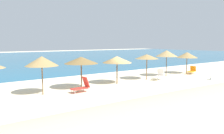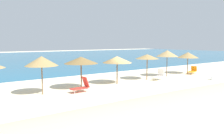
{
  "view_description": "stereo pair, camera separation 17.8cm",
  "coord_description": "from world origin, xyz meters",
  "px_view_note": "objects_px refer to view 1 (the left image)",
  "views": [
    {
      "loc": [
        -12.69,
        -14.48,
        3.67
      ],
      "look_at": [
        -1.34,
        0.72,
        1.58
      ],
      "focal_mm": 36.11,
      "sensor_mm": 36.0,
      "label": 1
    },
    {
      "loc": [
        -12.55,
        -14.58,
        3.67
      ],
      "look_at": [
        -1.34,
        0.72,
        1.58
      ],
      "focal_mm": 36.11,
      "sensor_mm": 36.0,
      "label": 2
    }
  ],
  "objects_px": {
    "beach_umbrella_6": "(187,55)",
    "lounge_chair_2": "(159,75)",
    "beach_umbrella_5": "(167,53)",
    "cooler_box": "(213,78)",
    "beach_umbrella_3": "(117,60)",
    "beach_umbrella_4": "(147,57)",
    "lounge_chair_1": "(82,86)",
    "beach_umbrella_1": "(42,61)",
    "lounge_chair_0": "(192,71)",
    "beach_umbrella_2": "(81,60)"
  },
  "relations": [
    {
      "from": "lounge_chair_1",
      "to": "lounge_chair_2",
      "type": "relative_size",
      "value": 0.91
    },
    {
      "from": "beach_umbrella_4",
      "to": "cooler_box",
      "type": "bearing_deg",
      "value": -37.35
    },
    {
      "from": "lounge_chair_2",
      "to": "beach_umbrella_4",
      "type": "bearing_deg",
      "value": 33.79
    },
    {
      "from": "beach_umbrella_1",
      "to": "lounge_chair_2",
      "type": "distance_m",
      "value": 11.51
    },
    {
      "from": "beach_umbrella_1",
      "to": "beach_umbrella_2",
      "type": "relative_size",
      "value": 1.02
    },
    {
      "from": "beach_umbrella_4",
      "to": "cooler_box",
      "type": "distance_m",
      "value": 6.87
    },
    {
      "from": "beach_umbrella_1",
      "to": "beach_umbrella_2",
      "type": "height_order",
      "value": "beach_umbrella_1"
    },
    {
      "from": "lounge_chair_0",
      "to": "lounge_chair_1",
      "type": "relative_size",
      "value": 1.2
    },
    {
      "from": "beach_umbrella_1",
      "to": "lounge_chair_0",
      "type": "distance_m",
      "value": 17.78
    },
    {
      "from": "beach_umbrella_4",
      "to": "beach_umbrella_5",
      "type": "relative_size",
      "value": 0.89
    },
    {
      "from": "beach_umbrella_6",
      "to": "cooler_box",
      "type": "relative_size",
      "value": 5.02
    },
    {
      "from": "beach_umbrella_6",
      "to": "lounge_chair_2",
      "type": "height_order",
      "value": "beach_umbrella_6"
    },
    {
      "from": "beach_umbrella_5",
      "to": "lounge_chair_2",
      "type": "relative_size",
      "value": 1.83
    },
    {
      "from": "beach_umbrella_3",
      "to": "beach_umbrella_4",
      "type": "bearing_deg",
      "value": -0.43
    },
    {
      "from": "beach_umbrella_3",
      "to": "beach_umbrella_6",
      "type": "height_order",
      "value": "beach_umbrella_6"
    },
    {
      "from": "beach_umbrella_4",
      "to": "lounge_chair_2",
      "type": "bearing_deg",
      "value": -40.91
    },
    {
      "from": "beach_umbrella_1",
      "to": "beach_umbrella_3",
      "type": "height_order",
      "value": "beach_umbrella_1"
    },
    {
      "from": "beach_umbrella_6",
      "to": "cooler_box",
      "type": "bearing_deg",
      "value": -111.9
    },
    {
      "from": "beach_umbrella_3",
      "to": "beach_umbrella_5",
      "type": "xyz_separation_m",
      "value": [
        6.98,
        0.28,
        0.32
      ]
    },
    {
      "from": "lounge_chair_0",
      "to": "cooler_box",
      "type": "xyz_separation_m",
      "value": [
        -2.03,
        -3.76,
        -0.17
      ]
    },
    {
      "from": "beach_umbrella_6",
      "to": "lounge_chair_2",
      "type": "bearing_deg",
      "value": -170.08
    },
    {
      "from": "beach_umbrella_3",
      "to": "lounge_chair_2",
      "type": "relative_size",
      "value": 1.7
    },
    {
      "from": "beach_umbrella_2",
      "to": "lounge_chair_0",
      "type": "relative_size",
      "value": 1.58
    },
    {
      "from": "beach_umbrella_1",
      "to": "lounge_chair_0",
      "type": "xyz_separation_m",
      "value": [
        17.66,
        -0.08,
        -2.01
      ]
    },
    {
      "from": "beach_umbrella_5",
      "to": "lounge_chair_1",
      "type": "relative_size",
      "value": 2.01
    },
    {
      "from": "beach_umbrella_4",
      "to": "lounge_chair_0",
      "type": "bearing_deg",
      "value": -1.65
    },
    {
      "from": "beach_umbrella_3",
      "to": "lounge_chair_1",
      "type": "bearing_deg",
      "value": -164.64
    },
    {
      "from": "lounge_chair_0",
      "to": "cooler_box",
      "type": "bearing_deg",
      "value": 134.5
    },
    {
      "from": "beach_umbrella_4",
      "to": "lounge_chair_1",
      "type": "xyz_separation_m",
      "value": [
        -7.87,
        -1.12,
        -1.82
      ]
    },
    {
      "from": "beach_umbrella_4",
      "to": "lounge_chair_1",
      "type": "distance_m",
      "value": 8.16
    },
    {
      "from": "beach_umbrella_2",
      "to": "beach_umbrella_5",
      "type": "xyz_separation_m",
      "value": [
        10.61,
        0.38,
        0.2
      ]
    },
    {
      "from": "beach_umbrella_1",
      "to": "beach_umbrella_5",
      "type": "distance_m",
      "value": 13.75
    },
    {
      "from": "beach_umbrella_5",
      "to": "lounge_chair_2",
      "type": "bearing_deg",
      "value": -155.73
    },
    {
      "from": "beach_umbrella_1",
      "to": "beach_umbrella_5",
      "type": "height_order",
      "value": "beach_umbrella_5"
    },
    {
      "from": "beach_umbrella_4",
      "to": "beach_umbrella_5",
      "type": "xyz_separation_m",
      "value": [
        3.3,
        0.31,
        0.2
      ]
    },
    {
      "from": "lounge_chair_2",
      "to": "cooler_box",
      "type": "relative_size",
      "value": 3.06
    },
    {
      "from": "beach_umbrella_5",
      "to": "cooler_box",
      "type": "xyz_separation_m",
      "value": [
        1.9,
        -4.28,
        -2.28
      ]
    },
    {
      "from": "beach_umbrella_2",
      "to": "beach_umbrella_3",
      "type": "distance_m",
      "value": 3.63
    },
    {
      "from": "beach_umbrella_2",
      "to": "lounge_chair_2",
      "type": "bearing_deg",
      "value": -4.95
    },
    {
      "from": "lounge_chair_2",
      "to": "lounge_chair_1",
      "type": "bearing_deg",
      "value": 76.99
    },
    {
      "from": "lounge_chair_0",
      "to": "beach_umbrella_6",
      "type": "bearing_deg",
      "value": 16.01
    },
    {
      "from": "beach_umbrella_1",
      "to": "cooler_box",
      "type": "xyz_separation_m",
      "value": [
        15.64,
        -3.84,
        -2.17
      ]
    },
    {
      "from": "beach_umbrella_4",
      "to": "beach_umbrella_1",
      "type": "bearing_deg",
      "value": -179.29
    },
    {
      "from": "beach_umbrella_5",
      "to": "lounge_chair_0",
      "type": "xyz_separation_m",
      "value": [
        3.92,
        -0.52,
        -2.12
      ]
    },
    {
      "from": "beach_umbrella_3",
      "to": "lounge_chair_0",
      "type": "xyz_separation_m",
      "value": [
        10.9,
        -0.24,
        -1.79
      ]
    },
    {
      "from": "beach_umbrella_2",
      "to": "beach_umbrella_3",
      "type": "height_order",
      "value": "beach_umbrella_2"
    },
    {
      "from": "lounge_chair_2",
      "to": "cooler_box",
      "type": "height_order",
      "value": "lounge_chair_2"
    },
    {
      "from": "beach_umbrella_2",
      "to": "lounge_chair_1",
      "type": "bearing_deg",
      "value": -118.19
    },
    {
      "from": "beach_umbrella_6",
      "to": "lounge_chair_1",
      "type": "bearing_deg",
      "value": -174.58
    },
    {
      "from": "lounge_chair_2",
      "to": "cooler_box",
      "type": "xyz_separation_m",
      "value": [
        4.31,
        -3.2,
        -0.26
      ]
    }
  ]
}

